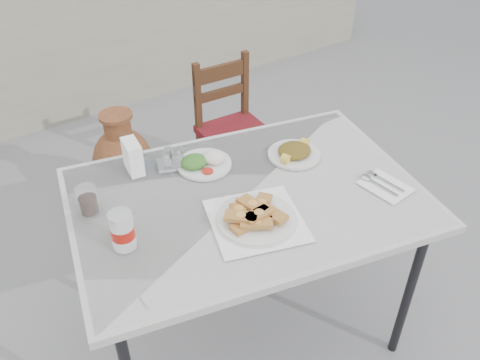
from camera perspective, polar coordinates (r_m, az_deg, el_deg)
ground at (r=2.59m, az=0.50°, el=-15.85°), size 80.00×80.00×0.00m
cafe_table at (r=2.03m, az=0.80°, el=-2.89°), size 1.52×1.19×0.83m
pide_plate at (r=1.85m, az=1.87°, el=-3.89°), size 0.42×0.42×0.07m
salad_rice_plate at (r=2.14m, az=-4.11°, el=2.08°), size 0.23×0.23×0.06m
salad_chopped_plate at (r=2.20m, az=6.12°, el=3.14°), size 0.23×0.23×0.05m
soda_can at (r=1.77m, az=-13.06°, el=-5.52°), size 0.08×0.08×0.15m
cola_glass at (r=1.96m, az=-16.70°, el=-2.32°), size 0.08×0.08×0.11m
napkin_holder at (r=2.12m, az=-11.93°, el=2.57°), size 0.08×0.12×0.14m
condiment_caddy at (r=2.14m, az=-7.69°, el=2.21°), size 0.14×0.13×0.09m
cutlery_napkin at (r=2.11m, az=15.68°, el=-0.48°), size 0.16×0.21×0.01m
chair at (r=3.11m, az=-0.83°, el=5.72°), size 0.40×0.40×0.87m
terracotta_urn at (r=3.14m, az=-12.93°, el=1.76°), size 0.37×0.37×0.64m
back_wall at (r=4.15m, az=-19.99°, el=14.29°), size 6.00×0.25×1.20m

